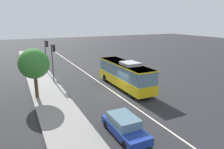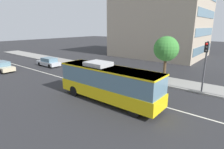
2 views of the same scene
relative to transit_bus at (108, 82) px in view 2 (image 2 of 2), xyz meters
name	(u,v)px [view 2 (image 2 of 2)]	position (x,y,z in m)	size (l,w,h in m)	color
ground_plane	(108,91)	(-1.76, 2.00, -1.81)	(160.00, 160.00, 0.00)	#28282B
sidewalk_kerb	(141,76)	(-1.76, 8.94, -1.74)	(80.00, 3.68, 0.14)	gray
lane_centre_line	(108,91)	(-1.76, 2.00, -1.80)	(76.00, 0.16, 0.01)	silver
transit_bus	(108,82)	(0.00, 0.00, 0.00)	(10.01, 2.52, 3.46)	yellow
sedan_blue	(82,68)	(-9.48, 5.37, -1.09)	(4.51, 1.84, 1.46)	#1E3899
sedan_silver	(49,62)	(-17.37, 4.99, -1.09)	(4.52, 1.86, 1.46)	#B7BABF
sedan_beige	(2,66)	(-19.70, -1.40, -1.09)	(4.56, 1.96, 1.46)	#C6B793
traffic_light_mid_block	(205,58)	(6.05, 7.41, 1.75)	(0.33, 0.62, 5.20)	#47474C
street_tree_kerbside_left	(166,49)	(0.88, 10.26, 2.01)	(3.13, 3.13, 5.41)	#4C3823
office_block_background	(160,25)	(-7.99, 27.74, 4.99)	(18.66, 15.58, 13.60)	tan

